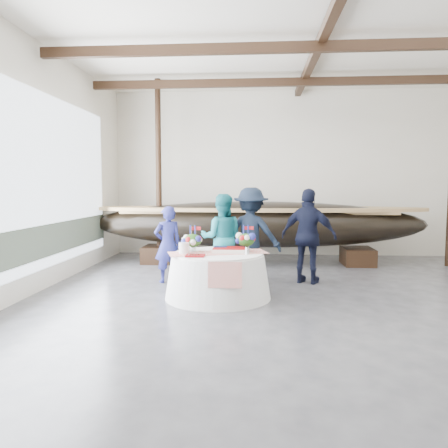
{
  "coord_description": "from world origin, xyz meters",
  "views": [
    {
      "loc": [
        -1.08,
        -6.19,
        1.91
      ],
      "look_at": [
        -1.73,
        2.53,
        1.14
      ],
      "focal_mm": 35.0,
      "sensor_mm": 36.0,
      "label": 1
    }
  ],
  "objects": [
    {
      "name": "guest_woman_blue",
      "position": [
        -2.83,
        2.27,
        0.76
      ],
      "size": [
        0.66,
        0.58,
        1.51
      ],
      "primitive_type": "imported",
      "rotation": [
        0.0,
        0.0,
        3.64
      ],
      "color": "navy",
      "rests_on": "ground"
    },
    {
      "name": "floor",
      "position": [
        0.0,
        0.0,
        0.0
      ],
      "size": [
        10.0,
        12.0,
        0.01
      ],
      "primitive_type": "cube",
      "color": "#3D3D42",
      "rests_on": "ground"
    },
    {
      "name": "guest_woman_teal",
      "position": [
        -1.77,
        2.38,
        0.88
      ],
      "size": [
        0.88,
        0.7,
        1.75
      ],
      "primitive_type": "imported",
      "rotation": [
        0.0,
        0.0,
        3.19
      ],
      "color": "teal",
      "rests_on": "ground"
    },
    {
      "name": "open_bay",
      "position": [
        -4.95,
        1.0,
        1.83
      ],
      "size": [
        0.03,
        7.0,
        3.2
      ],
      "color": "silver",
      "rests_on": "ground"
    },
    {
      "name": "wall_back",
      "position": [
        0.0,
        6.0,
        2.25
      ],
      "size": [
        10.0,
        0.02,
        4.5
      ],
      "primitive_type": "cube",
      "color": "silver",
      "rests_on": "ground"
    },
    {
      "name": "pavilion_structure",
      "position": [
        0.0,
        0.78,
        4.0
      ],
      "size": [
        9.8,
        11.76,
        4.5
      ],
      "color": "black",
      "rests_on": "ground"
    },
    {
      "name": "guest_man_right",
      "position": [
        -0.06,
        2.38,
        0.93
      ],
      "size": [
        1.18,
        0.83,
        1.86
      ],
      "primitive_type": "imported",
      "rotation": [
        0.0,
        0.0,
        2.76
      ],
      "color": "black",
      "rests_on": "ground"
    },
    {
      "name": "banquet_table",
      "position": [
        -1.73,
        1.13,
        0.39
      ],
      "size": [
        1.8,
        1.8,
        0.77
      ],
      "color": "white",
      "rests_on": "ground"
    },
    {
      "name": "tabletop_items",
      "position": [
        -1.76,
        1.23,
        0.92
      ],
      "size": [
        1.75,
        1.05,
        0.4
      ],
      "color": "red",
      "rests_on": "banquet_table"
    },
    {
      "name": "guest_man_left",
      "position": [
        -1.19,
        2.56,
        0.94
      ],
      "size": [
        1.31,
        0.89,
        1.88
      ],
      "primitive_type": "imported",
      "rotation": [
        0.0,
        0.0,
        2.98
      ],
      "color": "black",
      "rests_on": "ground"
    },
    {
      "name": "longboat_display",
      "position": [
        -1.08,
        4.5,
        0.98
      ],
      "size": [
        8.18,
        1.64,
        1.53
      ],
      "color": "black",
      "rests_on": "ground"
    }
  ]
}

